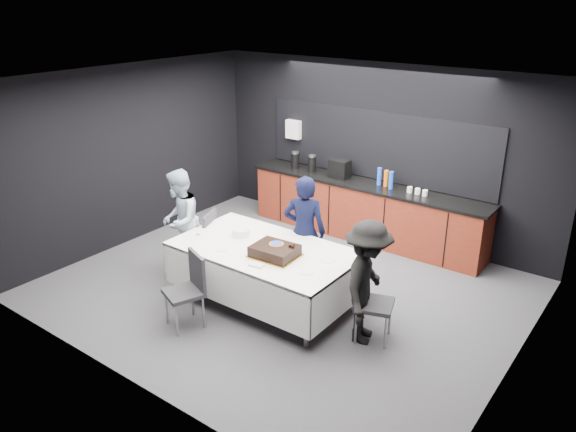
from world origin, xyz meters
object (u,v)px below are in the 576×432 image
object	(u,v)px
champagne_flute	(197,224)
chair_near	(189,285)
cake_assembly	(275,251)
chair_left	(203,238)
person_left	(180,221)
plate_stack	(241,232)
person_center	(304,232)
party_table	(265,258)
chair_right	(368,297)
person_right	(367,282)

from	to	relation	value
champagne_flute	chair_near	world-z (taller)	champagne_flute
cake_assembly	chair_left	distance (m)	1.55
person_left	champagne_flute	bearing A→B (deg)	34.48
plate_stack	person_center	world-z (taller)	person_center
chair_left	person_center	xyz separation A→B (m)	(1.37, 0.54, 0.25)
cake_assembly	plate_stack	world-z (taller)	cake_assembly
champagne_flute	party_table	bearing A→B (deg)	12.56
champagne_flute	plate_stack	bearing A→B (deg)	34.01
champagne_flute	chair_near	xyz separation A→B (m)	(0.57, -0.73, -0.40)
party_table	cake_assembly	distance (m)	0.35
chair_right	person_right	size ratio (longest dim) A/B	0.62
person_left	person_right	xyz separation A→B (m)	(3.05, -0.02, -0.00)
party_table	cake_assembly	world-z (taller)	cake_assembly
plate_stack	person_center	bearing A→B (deg)	43.17
champagne_flute	person_right	size ratio (longest dim) A/B	0.15
person_center	person_left	xyz separation A→B (m)	(-1.73, -0.64, -0.04)
chair_near	person_left	bearing A→B (deg)	140.31
cake_assembly	person_center	xyz separation A→B (m)	(-0.12, 0.81, -0.06)
chair_right	person_right	distance (m)	0.21
chair_near	person_right	size ratio (longest dim) A/B	0.62
plate_stack	champagne_flute	world-z (taller)	champagne_flute
champagne_flute	person_left	bearing A→B (deg)	157.01
person_right	party_table	bearing A→B (deg)	74.86
person_left	person_right	bearing A→B (deg)	57.10
party_table	cake_assembly	xyz separation A→B (m)	(0.26, -0.12, 0.21)
plate_stack	person_left	bearing A→B (deg)	-176.93
person_center	person_left	size ratio (longest dim) A/B	1.06
party_table	person_center	distance (m)	0.72
party_table	cake_assembly	size ratio (longest dim) A/B	3.92
chair_near	person_left	distance (m)	1.57
cake_assembly	person_left	xyz separation A→B (m)	(-1.85, 0.17, -0.10)
cake_assembly	champagne_flute	distance (m)	1.23
champagne_flute	person_left	world-z (taller)	person_left
chair_near	person_left	size ratio (longest dim) A/B	0.62
person_right	cake_assembly	bearing A→B (deg)	80.74
party_table	person_right	xyz separation A→B (m)	(1.45, 0.03, 0.10)
person_left	person_right	distance (m)	3.05
chair_near	chair_right	bearing A→B (deg)	28.79
party_table	chair_right	xyz separation A→B (m)	(1.46, 0.07, -0.11)
plate_stack	chair_left	size ratio (longest dim) A/B	0.26
party_table	chair_right	size ratio (longest dim) A/B	2.51
chair_near	person_right	world-z (taller)	person_right
chair_left	chair_near	world-z (taller)	same
chair_right	person_left	xyz separation A→B (m)	(-3.05, -0.02, 0.21)
chair_left	person_right	distance (m)	2.70
chair_right	chair_near	bearing A→B (deg)	-151.21
plate_stack	chair_near	bearing A→B (deg)	-84.95
chair_left	chair_near	distance (m)	1.38
chair_near	cake_assembly	bearing A→B (deg)	51.75
chair_left	person_center	size ratio (longest dim) A/B	0.59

